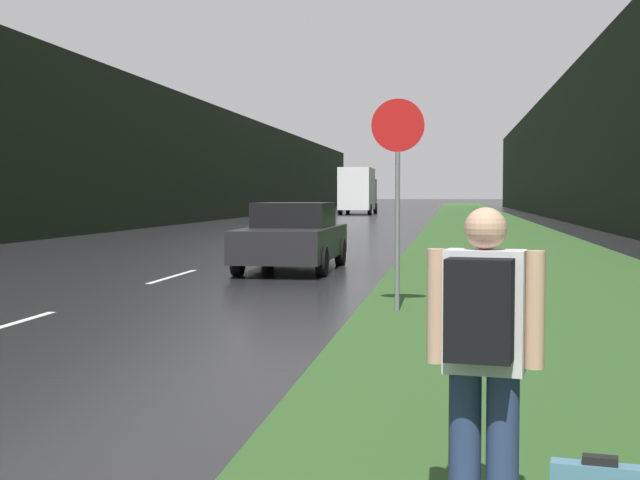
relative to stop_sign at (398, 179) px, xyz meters
name	(u,v)px	position (x,y,z in m)	size (l,w,h in m)	color
grass_verge	(489,230)	(2.42, 29.02, -1.87)	(6.00, 240.00, 0.02)	#2D5123
lane_stripe_c	(173,276)	(-4.82, 4.77, -1.88)	(0.12, 3.00, 0.01)	silver
lane_stripe_d	(251,253)	(-4.82, 11.77, -1.88)	(0.12, 3.00, 0.01)	silver
lane_stripe_e	(294,241)	(-4.82, 18.77, -1.88)	(0.12, 3.00, 0.01)	silver
treeline_far_side	(185,161)	(-15.05, 39.02, 1.75)	(2.00, 140.00, 7.27)	black
treeline_near_side	(591,143)	(8.42, 39.02, 2.62)	(2.00, 140.00, 8.99)	black
stop_sign	(398,179)	(0.00, 0.00, 0.00)	(0.75, 0.07, 3.00)	slate
hitchhiker_with_backpack	(483,351)	(0.91, -8.29, -0.95)	(0.55, 0.44, 1.60)	navy
car_passing_near	(293,237)	(-2.70, 6.69, -1.15)	(1.94, 4.78, 1.48)	black
delivery_truck	(358,190)	(-6.94, 60.59, 0.09)	(2.65, 8.17, 3.78)	gray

